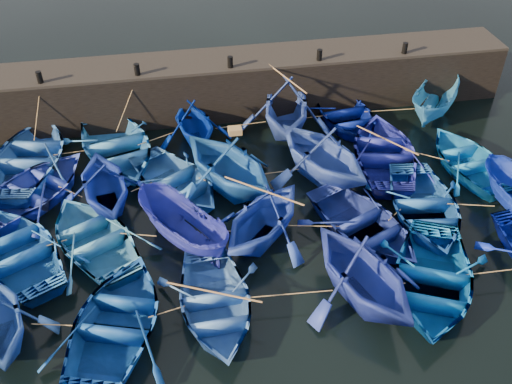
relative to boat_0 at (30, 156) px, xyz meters
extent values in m
plane|color=black|center=(8.62, -7.20, -0.60)|extent=(120.00, 120.00, 0.00)
cube|color=black|center=(8.62, 3.30, 0.65)|extent=(26.00, 2.50, 2.50)
cube|color=black|center=(8.62, 3.30, 1.96)|extent=(26.00, 2.50, 0.12)
cylinder|color=black|center=(0.62, 2.40, 2.27)|extent=(0.24, 0.24, 0.50)
cylinder|color=black|center=(4.62, 2.40, 2.27)|extent=(0.24, 0.24, 0.50)
cylinder|color=black|center=(8.62, 2.40, 2.27)|extent=(0.24, 0.24, 0.50)
cylinder|color=black|center=(12.62, 2.40, 2.27)|extent=(0.24, 0.24, 0.50)
cylinder|color=black|center=(16.62, 2.40, 2.27)|extent=(0.24, 0.24, 0.50)
imported|color=#204E91|center=(0.00, 0.00, 0.00)|extent=(5.00, 6.35, 1.20)
imported|color=blue|center=(3.42, 0.13, 0.00)|extent=(5.58, 6.69, 1.19)
imported|color=#001F8E|center=(6.76, 0.83, 0.37)|extent=(3.78, 4.18, 1.93)
imported|color=#284399|center=(10.84, 1.00, 0.69)|extent=(5.19, 5.70, 2.57)
imported|color=#021173|center=(13.64, 1.04, -0.10)|extent=(4.07, 5.25, 1.00)
imported|color=#2B76C3|center=(17.83, 0.89, 0.27)|extent=(4.13, 4.55, 1.73)
imported|color=#2437AC|center=(0.40, -2.17, -0.07)|extent=(6.04, 6.22, 1.05)
imported|color=navy|center=(3.12, -2.97, 0.49)|extent=(4.28, 4.73, 2.17)
imported|color=blue|center=(5.71, -2.56, -0.10)|extent=(5.39, 5.83, 0.99)
imported|color=#164E95|center=(7.75, -2.79, 0.69)|extent=(6.19, 6.40, 2.58)
imported|color=#2E4DB4|center=(11.48, -2.71, 0.68)|extent=(5.93, 6.22, 2.56)
imported|color=navy|center=(14.33, -2.18, -0.03)|extent=(4.97, 6.14, 1.13)
imported|color=blue|center=(17.58, -3.22, -0.11)|extent=(4.00, 5.11, 0.97)
imported|color=#134DA0|center=(0.29, -5.43, -0.08)|extent=(5.45, 6.06, 1.03)
imported|color=#2F77C5|center=(2.74, -5.24, -0.09)|extent=(5.33, 5.93, 1.01)
imported|color=navy|center=(5.76, -5.59, 0.22)|extent=(3.76, 4.33, 1.63)
imported|color=#1C38AE|center=(8.54, -5.86, 0.51)|extent=(5.54, 5.56, 2.22)
imported|color=navy|center=(12.09, -6.23, -0.09)|extent=(5.21, 5.89, 1.01)
imported|color=#134999|center=(14.54, -5.72, -0.07)|extent=(4.28, 5.54, 1.06)
imported|color=navy|center=(3.58, -9.07, -0.06)|extent=(5.07, 6.02, 1.07)
imported|color=blue|center=(6.47, -8.83, -0.11)|extent=(3.49, 4.78, 0.97)
imported|color=navy|center=(11.03, -9.02, 0.61)|extent=(5.26, 5.64, 2.42)
imported|color=#0752A6|center=(13.37, -9.13, -0.05)|extent=(5.59, 6.33, 1.09)
cube|color=olive|center=(8.05, -2.79, 2.10)|extent=(0.49, 0.40, 0.22)
cylinder|color=tan|center=(1.71, 0.06, -0.05)|extent=(1.62, 0.16, 0.04)
cylinder|color=tan|center=(5.09, 0.48, -0.05)|extent=(1.55, 0.74, 0.04)
cylinder|color=tan|center=(8.80, 0.92, -0.05)|extent=(2.29, 0.20, 0.04)
cylinder|color=tan|center=(12.24, 1.02, -0.05)|extent=(1.00, 0.08, 0.04)
cylinder|color=tan|center=(15.74, 0.97, -0.05)|extent=(2.39, 0.18, 0.04)
cylinder|color=tan|center=(1.76, -2.57, -0.05)|extent=(0.94, 0.83, 0.04)
cylinder|color=tan|center=(4.42, -2.77, -0.05)|extent=(0.81, 0.45, 0.04)
cylinder|color=tan|center=(6.73, -2.68, -0.05)|extent=(0.26, 0.26, 0.04)
cylinder|color=tan|center=(9.62, -2.75, -0.05)|extent=(1.93, 0.12, 0.04)
cylinder|color=tan|center=(12.91, -2.45, -0.05)|extent=(1.07, 0.56, 0.04)
cylinder|color=tan|center=(15.96, -2.70, -0.05)|extent=(1.47, 1.06, 0.04)
cylinder|color=tan|center=(1.52, -5.33, -0.05)|extent=(0.66, 0.23, 0.04)
cylinder|color=tan|center=(4.25, -5.42, -0.05)|extent=(1.22, 0.39, 0.04)
cylinder|color=tan|center=(7.15, -5.73, -0.05)|extent=(0.99, 0.30, 0.04)
cylinder|color=tan|center=(10.31, -6.05, -0.05)|extent=(1.76, 0.40, 0.04)
cylinder|color=tan|center=(13.32, -5.98, -0.05)|extent=(0.68, 0.53, 0.04)
cylinder|color=tan|center=(16.26, -5.94, -0.05)|extent=(1.65, 0.47, 0.04)
cylinder|color=tan|center=(1.89, -8.90, -0.05)|extent=(1.58, 0.39, 0.04)
cylinder|color=tan|center=(5.03, -8.95, -0.05)|extent=(1.10, 0.28, 0.04)
cylinder|color=tan|center=(8.75, -8.92, -0.05)|extent=(2.76, 0.22, 0.04)
cylinder|color=tan|center=(12.20, -9.07, -0.05)|extent=(0.54, 0.15, 0.04)
cylinder|color=tan|center=(15.52, -9.16, -0.05)|extent=(2.51, 0.10, 0.04)
cylinder|color=tan|center=(0.31, 1.75, 0.99)|extent=(0.66, 1.14, 2.09)
cylinder|color=tan|center=(4.02, 1.81, 0.99)|extent=(1.24, 1.01, 2.09)
cylinder|color=tan|center=(7.69, 2.16, 0.99)|extent=(1.89, 0.30, 2.09)
cylinder|color=tan|center=(11.73, 2.25, 0.99)|extent=(1.80, 0.13, 2.09)
cylinder|color=tan|center=(13.13, 2.27, 0.99)|extent=(1.06, 0.09, 2.09)
cylinder|color=tan|center=(17.22, 2.20, 0.99)|extent=(1.25, 0.24, 2.09)
cylinder|color=#99724C|center=(10.84, 1.00, 2.00)|extent=(1.08, 2.84, 0.06)
cylinder|color=#99724C|center=(14.33, -2.18, 0.56)|extent=(1.77, 2.49, 0.06)
cylinder|color=#99724C|center=(8.54, -5.86, 1.65)|extent=(2.34, 1.97, 0.06)
cylinder|color=#99724C|center=(6.47, -8.83, 0.40)|extent=(2.74, 1.32, 0.06)
camera|label=1|loc=(5.73, -20.22, 13.43)|focal=40.00mm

